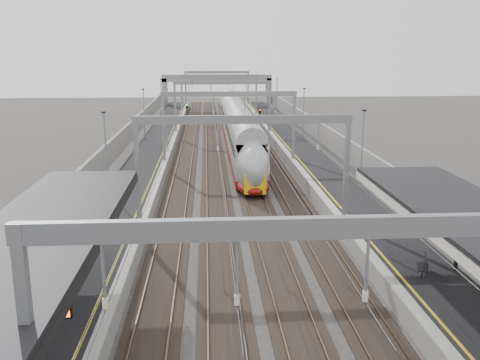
{
  "coord_description": "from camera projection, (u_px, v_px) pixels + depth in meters",
  "views": [
    {
      "loc": [
        -2.14,
        -9.3,
        11.18
      ],
      "look_at": [
        0.0,
        25.06,
        2.96
      ],
      "focal_mm": 40.0,
      "sensor_mm": 36.0,
      "label": 1
    }
  ],
  "objects": [
    {
      "name": "overbridge",
      "position": [
        217.0,
        83.0,
        107.6
      ],
      "size": [
        22.0,
        2.2,
        6.9
      ],
      "color": "gray",
      "rests_on": "ground"
    },
    {
      "name": "train",
      "position": [
        238.0,
        131.0,
        63.16
      ],
      "size": [
        2.72,
        49.51,
        4.3
      ],
      "color": "maroon",
      "rests_on": "ground"
    },
    {
      "name": "signal_red_far",
      "position": [
        260.0,
        116.0,
        76.25
      ],
      "size": [
        0.32,
        0.32,
        3.48
      ],
      "color": "black",
      "rests_on": "ground"
    },
    {
      "name": "wall_left",
      "position": [
        118.0,
        149.0,
        54.39
      ],
      "size": [
        0.3,
        120.0,
        3.2
      ],
      "primitive_type": "cube",
      "color": "gray",
      "rests_on": "ground"
    },
    {
      "name": "wall_right",
      "position": [
        335.0,
        147.0,
        55.74
      ],
      "size": [
        0.3,
        120.0,
        3.2
      ],
      "primitive_type": "cube",
      "color": "gray",
      "rests_on": "ground"
    },
    {
      "name": "platform_left",
      "position": [
        150.0,
        159.0,
        54.84
      ],
      "size": [
        4.0,
        120.0,
        1.0
      ],
      "primitive_type": "cube",
      "color": "black",
      "rests_on": "ground"
    },
    {
      "name": "signal_red_near",
      "position": [
        244.0,
        115.0,
        76.88
      ],
      "size": [
        0.32,
        0.32,
        3.48
      ],
      "color": "black",
      "rests_on": "ground"
    },
    {
      "name": "overhead_line",
      "position": [
        225.0,
        98.0,
        60.43
      ],
      "size": [
        13.0,
        140.0,
        6.6
      ],
      "color": "gray",
      "rests_on": "platform_left"
    },
    {
      "name": "signal_green",
      "position": [
        187.0,
        111.0,
        83.03
      ],
      "size": [
        0.32,
        0.32,
        3.48
      ],
      "color": "black",
      "rests_on": "ground"
    },
    {
      "name": "tracks",
      "position": [
        228.0,
        163.0,
        55.43
      ],
      "size": [
        11.4,
        140.0,
        0.2
      ],
      "color": "black",
      "rests_on": "ground"
    },
    {
      "name": "platform_right",
      "position": [
        304.0,
        158.0,
        55.81
      ],
      "size": [
        4.0,
        120.0,
        1.0
      ],
      "primitive_type": "cube",
      "color": "black",
      "rests_on": "ground"
    },
    {
      "name": "bench",
      "position": [
        424.0,
        263.0,
        25.2
      ],
      "size": [
        0.92,
        1.68,
        0.84
      ],
      "color": "black",
      "rests_on": "platform_right"
    }
  ]
}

